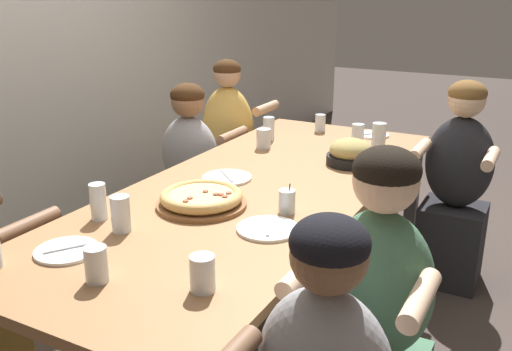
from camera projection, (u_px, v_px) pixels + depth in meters
ground_plane at (256, 332)px, 2.80m from camera, size 18.00×18.00×0.00m
dining_table at (256, 200)px, 2.58m from camera, size 2.52×1.00×0.76m
pizza_board_main at (201, 199)px, 2.32m from camera, size 0.37×0.37×0.06m
skillet_bowl at (351, 153)px, 2.85m from camera, size 0.35×0.24×0.13m
empty_plate_a at (227, 178)px, 2.65m from camera, size 0.23×0.23×0.02m
empty_plate_b at (268, 229)px, 2.10m from camera, size 0.23×0.23×0.02m
empty_plate_c at (67, 251)px, 1.93m from camera, size 0.21×0.21×0.02m
empty_plate_d at (373, 135)px, 3.40m from camera, size 0.19×0.19×0.02m
cocktail_glass_blue at (287, 203)px, 2.25m from camera, size 0.07×0.07×0.12m
drinking_glass_a at (379, 138)px, 3.11m from camera, size 0.08×0.08×0.15m
drinking_glass_b at (121, 216)px, 2.08m from camera, size 0.07×0.07×0.14m
drinking_glass_c at (269, 129)px, 3.29m from camera, size 0.07×0.07×0.14m
drinking_glass_d at (358, 134)px, 3.24m from camera, size 0.07×0.07×0.11m
drinking_glass_e at (203, 276)px, 1.68m from camera, size 0.08×0.08×0.11m
drinking_glass_f at (320, 124)px, 3.49m from camera, size 0.06×0.06×0.11m
drinking_glass_g at (264, 139)px, 3.13m from camera, size 0.08×0.08×0.11m
drinking_glass_i at (99, 204)px, 2.18m from camera, size 0.06×0.06×0.14m
drinking_glass_j at (96, 266)px, 1.73m from camera, size 0.07×0.07×0.11m
diner_near_right at (456, 194)px, 3.13m from camera, size 0.51×0.40×1.16m
diner_far_right at (229, 158)px, 3.76m from camera, size 0.51×0.40×1.18m
diner_near_midleft at (374, 331)px, 1.87m from camera, size 0.51×0.40×1.17m
diner_far_midright at (191, 182)px, 3.40m from camera, size 0.51×0.40×1.09m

